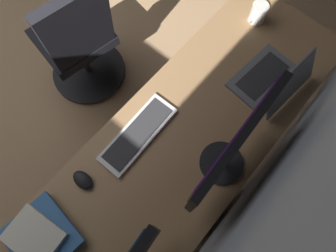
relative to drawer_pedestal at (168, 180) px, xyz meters
name	(u,v)px	position (x,y,z in m)	size (l,w,h in m)	color
wall_back	(278,234)	(0.05, 0.38, 0.95)	(4.56, 0.10, 2.60)	#8C939E
desk	(176,152)	(-0.09, -0.03, 0.32)	(2.10, 0.67, 0.73)	#936D47
drawer_pedestal	(168,180)	(0.00, 0.00, 0.00)	(0.40, 0.51, 0.69)	#936D47
monitor_primary	(233,148)	(-0.17, 0.17, 0.64)	(0.54, 0.20, 0.44)	black
laptop_leftmost	(273,79)	(-0.65, 0.11, 0.43)	(0.37, 0.30, 0.19)	#595B60
keyboard_main	(138,134)	(-0.02, -0.21, 0.39)	(0.42, 0.15, 0.02)	silver
mouse_main	(83,180)	(0.29, -0.24, 0.40)	(0.06, 0.10, 0.03)	black
book_stack_near	(40,236)	(0.56, -0.21, 0.42)	(0.26, 0.29, 0.08)	black
coffee_mug	(258,13)	(-0.93, -0.17, 0.44)	(0.13, 0.09, 0.11)	silver
office_chair	(79,45)	(-0.27, -0.98, 0.11)	(0.56, 0.58, 0.97)	black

